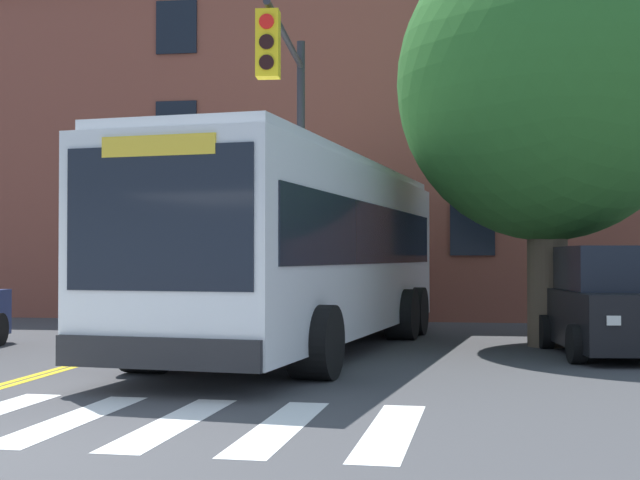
{
  "coord_description": "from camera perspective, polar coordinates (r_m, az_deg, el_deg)",
  "views": [
    {
      "loc": [
        4.03,
        -6.62,
        1.62
      ],
      "look_at": [
        1.83,
        7.62,
        1.9
      ],
      "focal_mm": 50.0,
      "sensor_mm": 36.0,
      "label": 1
    }
  ],
  "objects": [
    {
      "name": "building_facade",
      "position": [
        27.49,
        -6.63,
        5.4
      ],
      "size": [
        38.18,
        8.04,
        9.45
      ],
      "color": "brown",
      "rests_on": "ground"
    },
    {
      "name": "car_white_behind_bus",
      "position": [
        24.66,
        -0.0,
        -2.36
      ],
      "size": [
        2.66,
        4.94,
        2.29
      ],
      "color": "white",
      "rests_on": "ground"
    },
    {
      "name": "car_black_far_lane",
      "position": [
        15.43,
        18.27,
        -3.99
      ],
      "size": [
        2.24,
        3.79,
        1.8
      ],
      "color": "black",
      "rests_on": "ground"
    },
    {
      "name": "city_bus",
      "position": [
        15.48,
        -1.03,
        -0.6
      ],
      "size": [
        4.05,
        11.46,
        3.28
      ],
      "color": "white",
      "rests_on": "ground"
    },
    {
      "name": "lane_line_yellow_inner",
      "position": [
        23.25,
        -5.56,
        -5.09
      ],
      "size": [
        0.12,
        36.0,
        0.01
      ],
      "primitive_type": "cube",
      "color": "gold",
      "rests_on": "ground"
    },
    {
      "name": "lane_line_yellow_outer",
      "position": [
        23.21,
        -5.18,
        -5.1
      ],
      "size": [
        0.12,
        36.0,
        0.01
      ],
      "primitive_type": "cube",
      "color": "gold",
      "rests_on": "ground"
    },
    {
      "name": "traffic_light_overhead",
      "position": [
        15.77,
        -1.98,
        7.45
      ],
      "size": [
        0.53,
        4.57,
        5.86
      ],
      "color": "#28282D",
      "rests_on": "ground"
    },
    {
      "name": "street_tree_curbside_large",
      "position": [
        16.99,
        14.29,
        9.65
      ],
      "size": [
        5.66,
        5.84,
        7.7
      ],
      "color": "brown",
      "rests_on": "ground"
    }
  ]
}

